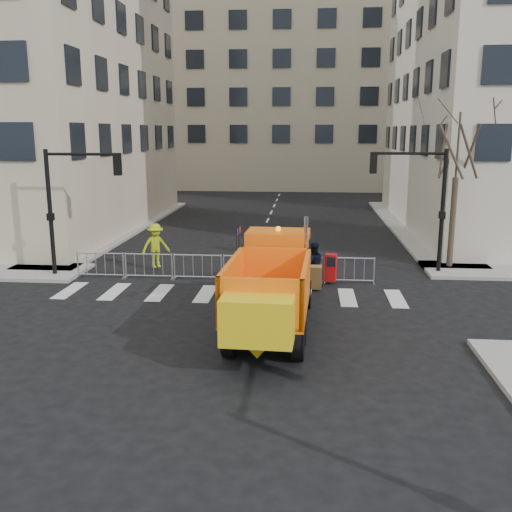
# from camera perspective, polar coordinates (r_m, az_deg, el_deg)

# --- Properties ---
(ground) EXTENTS (120.00, 120.00, 0.00)m
(ground) POSITION_cam_1_polar(r_m,az_deg,el_deg) (16.73, -4.63, -9.14)
(ground) COLOR black
(ground) RESTS_ON ground
(sidewalk_back) EXTENTS (64.00, 5.00, 0.15)m
(sidewalk_back) POSITION_cam_1_polar(r_m,az_deg,el_deg) (24.73, -1.33, -1.76)
(sidewalk_back) COLOR gray
(sidewalk_back) RESTS_ON ground
(building_far) EXTENTS (30.00, 18.00, 24.00)m
(building_far) POSITION_cam_1_polar(r_m,az_deg,el_deg) (67.63, 2.95, 17.40)
(building_far) COLOR #BBAC8F
(building_far) RESTS_ON ground
(traffic_light_left) EXTENTS (0.18, 0.18, 5.40)m
(traffic_light_left) POSITION_cam_1_polar(r_m,az_deg,el_deg) (25.45, -19.87, 3.93)
(traffic_light_left) COLOR black
(traffic_light_left) RESTS_ON ground
(traffic_light_right) EXTENTS (0.18, 0.18, 5.40)m
(traffic_light_right) POSITION_cam_1_polar(r_m,az_deg,el_deg) (25.72, 18.13, 4.13)
(traffic_light_right) COLOR black
(traffic_light_right) RESTS_ON ground
(crowd_barriers) EXTENTS (12.60, 0.60, 1.10)m
(crowd_barriers) POSITION_cam_1_polar(r_m,az_deg,el_deg) (23.85, -3.37, -1.14)
(crowd_barriers) COLOR #9EA0A5
(crowd_barriers) RESTS_ON ground
(street_tree) EXTENTS (3.00, 3.00, 7.50)m
(street_tree) POSITION_cam_1_polar(r_m,az_deg,el_deg) (26.73, 19.28, 6.62)
(street_tree) COLOR #382B21
(street_tree) RESTS_ON ground
(plow_truck) EXTENTS (2.93, 8.99, 3.45)m
(plow_truck) POSITION_cam_1_polar(r_m,az_deg,el_deg) (17.51, 1.61, -2.82)
(plow_truck) COLOR black
(plow_truck) RESTS_ON ground
(cop_a) EXTENTS (0.83, 0.71, 1.91)m
(cop_a) POSITION_cam_1_polar(r_m,az_deg,el_deg) (22.96, 1.60, -0.62)
(cop_a) COLOR black
(cop_a) RESTS_ON ground
(cop_b) EXTENTS (1.00, 0.84, 1.82)m
(cop_b) POSITION_cam_1_polar(r_m,az_deg,el_deg) (22.87, 5.73, -0.85)
(cop_b) COLOR black
(cop_b) RESTS_ON ground
(cop_c) EXTENTS (0.93, 1.01, 1.66)m
(cop_c) POSITION_cam_1_polar(r_m,az_deg,el_deg) (23.04, -0.17, -0.89)
(cop_c) COLOR black
(cop_c) RESTS_ON ground
(worker) EXTENTS (1.47, 1.30, 1.97)m
(worker) POSITION_cam_1_polar(r_m,az_deg,el_deg) (25.76, -10.00, 1.04)
(worker) COLOR #A9BC16
(worker) RESTS_ON sidewalk_back
(newspaper_box) EXTENTS (0.52, 0.48, 1.10)m
(newspaper_box) POSITION_cam_1_polar(r_m,az_deg,el_deg) (23.37, 7.50, -1.14)
(newspaper_box) COLOR #B60E0F
(newspaper_box) RESTS_ON sidewalk_back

